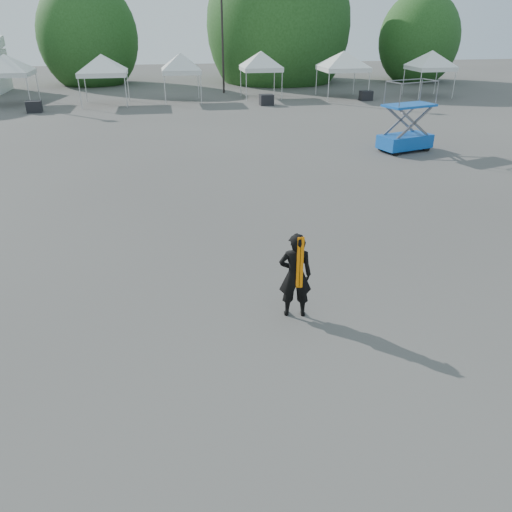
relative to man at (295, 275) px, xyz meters
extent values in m
plane|color=#474442|center=(-0.35, 1.42, -0.92)|extent=(120.00, 120.00, 0.00)
cylinder|color=black|center=(2.65, 33.42, 3.83)|extent=(0.16, 0.16, 9.50)
cylinder|color=#382314|center=(-8.35, 41.42, 0.21)|extent=(0.36, 0.36, 2.27)
ellipsoid|color=#1E4617|center=(-8.35, 41.42, 3.02)|extent=(4.16, 4.16, 4.78)
cylinder|color=#382314|center=(8.65, 40.42, 0.48)|extent=(0.36, 0.36, 2.80)
ellipsoid|color=#1E4617|center=(8.65, 40.42, 3.92)|extent=(5.12, 5.12, 5.89)
cylinder|color=#382314|center=(21.65, 38.42, 0.13)|extent=(0.36, 0.36, 2.10)
ellipsoid|color=#1E4617|center=(21.65, 38.42, 2.71)|extent=(3.84, 3.84, 4.42)
cylinder|color=silver|center=(-11.19, 28.70, 0.08)|extent=(0.06, 0.06, 2.00)
cylinder|color=silver|center=(-11.19, 31.70, 0.08)|extent=(0.06, 0.06, 2.00)
cube|color=silver|center=(-12.69, 30.20, 1.16)|extent=(3.21, 3.21, 0.30)
pyramid|color=silver|center=(-12.69, 30.20, 2.41)|extent=(4.54, 4.54, 1.10)
cylinder|color=silver|center=(-7.70, 27.54, 0.08)|extent=(0.06, 0.06, 2.00)
cylinder|color=silver|center=(-4.72, 27.54, 0.08)|extent=(0.06, 0.06, 2.00)
cylinder|color=silver|center=(-7.70, 30.53, 0.08)|extent=(0.06, 0.06, 2.00)
cylinder|color=silver|center=(-4.72, 30.53, 0.08)|extent=(0.06, 0.06, 2.00)
cube|color=silver|center=(-6.21, 29.03, 1.16)|extent=(3.19, 3.19, 0.30)
pyramid|color=silver|center=(-6.21, 29.03, 2.41)|extent=(4.51, 4.51, 1.10)
cylinder|color=silver|center=(-2.10, 28.18, 0.08)|extent=(0.06, 0.06, 2.00)
cylinder|color=silver|center=(0.40, 28.18, 0.08)|extent=(0.06, 0.06, 2.00)
cylinder|color=silver|center=(-2.10, 30.68, 0.08)|extent=(0.06, 0.06, 2.00)
cylinder|color=silver|center=(0.40, 30.68, 0.08)|extent=(0.06, 0.06, 2.00)
cube|color=silver|center=(-0.85, 29.43, 1.16)|extent=(2.70, 2.70, 0.30)
pyramid|color=silver|center=(-0.85, 29.43, 2.41)|extent=(3.82, 3.82, 1.10)
cylinder|color=silver|center=(3.77, 29.00, 0.08)|extent=(0.06, 0.06, 2.00)
cylinder|color=silver|center=(6.44, 29.00, 0.08)|extent=(0.06, 0.06, 2.00)
cylinder|color=silver|center=(3.77, 31.67, 0.08)|extent=(0.06, 0.06, 2.00)
cylinder|color=silver|center=(6.44, 31.67, 0.08)|extent=(0.06, 0.06, 2.00)
cube|color=silver|center=(5.11, 30.34, 1.16)|extent=(2.87, 2.87, 0.30)
pyramid|color=silver|center=(5.11, 30.34, 2.41)|extent=(4.06, 4.06, 1.10)
cylinder|color=silver|center=(9.62, 27.74, 0.08)|extent=(0.06, 0.06, 2.00)
cylinder|color=silver|center=(12.71, 27.74, 0.08)|extent=(0.06, 0.06, 2.00)
cylinder|color=silver|center=(9.62, 30.83, 0.08)|extent=(0.06, 0.06, 2.00)
cylinder|color=silver|center=(12.71, 30.83, 0.08)|extent=(0.06, 0.06, 2.00)
cube|color=silver|center=(11.17, 29.29, 1.16)|extent=(3.29, 3.29, 0.30)
pyramid|color=silver|center=(11.17, 29.29, 2.41)|extent=(4.66, 4.66, 1.10)
cylinder|color=silver|center=(16.47, 27.19, 0.08)|extent=(0.06, 0.06, 2.00)
cylinder|color=silver|center=(19.21, 27.19, 0.08)|extent=(0.06, 0.06, 2.00)
cylinder|color=silver|center=(16.47, 29.93, 0.08)|extent=(0.06, 0.06, 2.00)
cylinder|color=silver|center=(19.21, 29.93, 0.08)|extent=(0.06, 0.06, 2.00)
cube|color=silver|center=(17.84, 28.56, 1.16)|extent=(2.95, 2.95, 0.30)
pyramid|color=silver|center=(17.84, 28.56, 2.41)|extent=(4.17, 4.17, 1.10)
imported|color=black|center=(0.00, 0.00, 0.00)|extent=(0.74, 0.55, 1.84)
cube|color=orange|center=(0.00, -0.18, 0.37)|extent=(0.15, 0.02, 1.11)
cube|color=#0C3AA7|center=(8.48, 12.73, -0.47)|extent=(2.64, 1.83, 0.60)
cube|color=#0C3AA7|center=(8.48, 12.73, 1.13)|extent=(2.53, 1.75, 0.10)
cylinder|color=black|center=(7.76, 11.99, -0.74)|extent=(0.39, 0.25, 0.36)
cylinder|color=black|center=(9.48, 12.50, -0.74)|extent=(0.39, 0.25, 0.36)
cylinder|color=black|center=(7.48, 12.95, -0.74)|extent=(0.39, 0.25, 0.36)
cylinder|color=black|center=(9.20, 13.46, -0.74)|extent=(0.39, 0.25, 0.36)
cube|color=black|center=(-10.52, 26.60, -0.56)|extent=(0.99, 0.80, 0.72)
cube|color=black|center=(4.83, 26.78, -0.56)|extent=(0.95, 0.75, 0.72)
cube|color=black|center=(12.49, 27.59, -0.59)|extent=(0.88, 0.69, 0.68)
camera|label=1|loc=(-2.38, -8.61, 4.73)|focal=35.00mm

